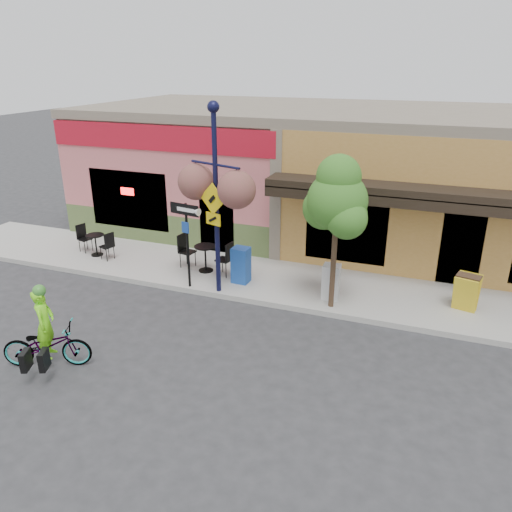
{
  "coord_description": "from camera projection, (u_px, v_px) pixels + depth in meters",
  "views": [
    {
      "loc": [
        3.59,
        -10.61,
        6.1
      ],
      "look_at": [
        -0.55,
        0.5,
        1.4
      ],
      "focal_mm": 35.0,
      "sensor_mm": 36.0,
      "label": 1
    }
  ],
  "objects": [
    {
      "name": "street_tree",
      "position": [
        335.0,
        233.0,
        12.16
      ],
      "size": [
        2.01,
        2.01,
        3.97
      ],
      "primitive_type": null,
      "rotation": [
        0.0,
        0.0,
        -0.38
      ],
      "color": "#3D7A26",
      "rests_on": "sidewalk"
    },
    {
      "name": "cafe_set_left",
      "position": [
        96.0,
        242.0,
        16.06
      ],
      "size": [
        1.68,
        1.17,
        0.92
      ],
      "primitive_type": null,
      "rotation": [
        0.0,
        0.0,
        -0.3
      ],
      "color": "black",
      "rests_on": "sidewalk"
    },
    {
      "name": "sidewalk",
      "position": [
        292.0,
        283.0,
        14.37
      ],
      "size": [
        24.0,
        3.0,
        0.15
      ],
      "primitive_type": "cube",
      "color": "#9E9B93",
      "rests_on": "ground"
    },
    {
      "name": "sandwich_board",
      "position": [
        465.0,
        295.0,
        12.4
      ],
      "size": [
        0.66,
        0.55,
        0.95
      ],
      "primitive_type": null,
      "rotation": [
        0.0,
        0.0,
        -0.25
      ],
      "color": "gold",
      "rests_on": "sidewalk"
    },
    {
      "name": "lamp_post",
      "position": [
        216.0,
        202.0,
        12.82
      ],
      "size": [
        1.73,
        1.1,
        5.04
      ],
      "primitive_type": null,
      "rotation": [
        0.0,
        0.0,
        -0.31
      ],
      "color": "#111236",
      "rests_on": "sidewalk"
    },
    {
      "name": "newspaper_box_grey",
      "position": [
        331.0,
        282.0,
        13.15
      ],
      "size": [
        0.46,
        0.42,
        0.95
      ],
      "primitive_type": null,
      "rotation": [
        0.0,
        0.0,
        0.04
      ],
      "color": "silver",
      "rests_on": "sidewalk"
    },
    {
      "name": "bicycle",
      "position": [
        47.0,
        345.0,
        10.49
      ],
      "size": [
        1.95,
        1.3,
        0.97
      ],
      "primitive_type": "imported",
      "rotation": [
        0.0,
        0.0,
        1.96
      ],
      "color": "maroon",
      "rests_on": "ground"
    },
    {
      "name": "one_way_sign",
      "position": [
        188.0,
        246.0,
        13.57
      ],
      "size": [
        0.94,
        0.36,
        2.41
      ],
      "primitive_type": null,
      "rotation": [
        0.0,
        0.0,
        -0.18
      ],
      "color": "black",
      "rests_on": "sidewalk"
    },
    {
      "name": "newspaper_box_blue",
      "position": [
        241.0,
        265.0,
        14.1
      ],
      "size": [
        0.49,
        0.44,
        1.03
      ],
      "primitive_type": null,
      "rotation": [
        0.0,
        0.0,
        -0.05
      ],
      "color": "#1B4AA5",
      "rests_on": "sidewalk"
    },
    {
      "name": "curb",
      "position": [
        276.0,
        305.0,
        13.11
      ],
      "size": [
        24.0,
        0.12,
        0.15
      ],
      "primitive_type": "cube",
      "color": "#A8A59E",
      "rests_on": "ground"
    },
    {
      "name": "building",
      "position": [
        336.0,
        171.0,
        18.36
      ],
      "size": [
        18.2,
        8.2,
        4.5
      ],
      "primitive_type": null,
      "color": "#C56164",
      "rests_on": "ground"
    },
    {
      "name": "ground",
      "position": [
        270.0,
        317.0,
        12.66
      ],
      "size": [
        90.0,
        90.0,
        0.0
      ],
      "primitive_type": "plane",
      "color": "#2D2D30",
      "rests_on": "ground"
    },
    {
      "name": "cyclist_rider",
      "position": [
        47.0,
        334.0,
        10.37
      ],
      "size": [
        0.55,
        0.66,
        1.53
      ],
      "primitive_type": "imported",
      "rotation": [
        0.0,
        0.0,
        1.96
      ],
      "color": "#7FFF1A",
      "rests_on": "ground"
    },
    {
      "name": "cafe_set_right",
      "position": [
        205.0,
        255.0,
        14.83
      ],
      "size": [
        1.85,
        1.11,
        1.04
      ],
      "primitive_type": null,
      "rotation": [
        0.0,
        0.0,
        -0.14
      ],
      "color": "black",
      "rests_on": "sidewalk"
    }
  ]
}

